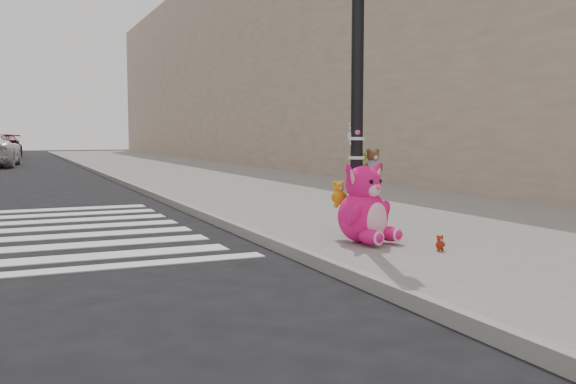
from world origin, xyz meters
name	(u,v)px	position (x,y,z in m)	size (l,w,h in m)	color
ground	(205,299)	(0.00, 0.00, 0.00)	(120.00, 120.00, 0.00)	black
sidewalk_near	(280,189)	(5.00, 10.00, 0.07)	(7.00, 80.00, 0.14)	slate
curb_edge	(149,193)	(1.55, 10.00, 0.07)	(0.12, 80.00, 0.15)	gray
bld_near	(306,54)	(10.50, 20.00, 5.00)	(5.00, 60.00, 10.00)	#BAA48E
signal_pole	(358,110)	(2.62, 1.82, 1.81)	(0.68, 0.50, 4.00)	black
pink_bunny	(365,210)	(2.47, 1.35, 0.56)	(0.83, 0.90, 1.03)	#FF157C
red_teddy	(440,243)	(2.98, 0.50, 0.23)	(0.13, 0.09, 0.19)	#9D260F
car_maroon_near	(3,146)	(-1.79, 40.42, 0.76)	(2.13, 5.24, 1.52)	#51171F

